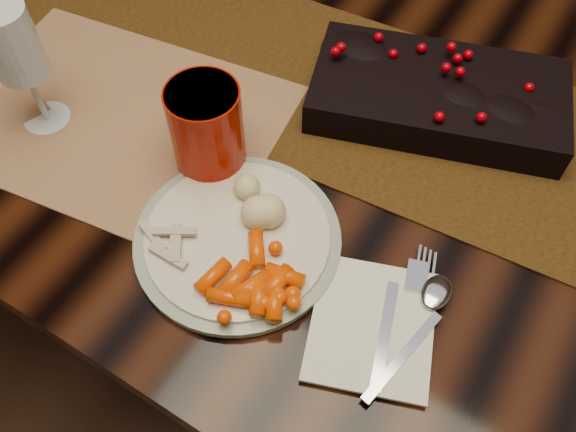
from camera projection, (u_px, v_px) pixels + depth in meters
The scene contains 14 objects.
floor at pixel (342, 323), 1.49m from camera, with size 5.00×5.00×0.00m, color black.
dining_table at pixel (357, 244), 1.18m from camera, with size 1.80×1.00×0.75m, color black.
table_runner at pixel (350, 94), 0.88m from camera, with size 1.60×0.33×0.00m, color #301803.
centerpiece at pixel (439, 92), 0.84m from camera, with size 0.35×0.18×0.07m, color black, non-canonical shape.
placemat_main at pixel (117, 119), 0.86m from camera, with size 0.45×0.33×0.00m, color brown.
dinner_plate at pixel (238, 238), 0.74m from camera, with size 0.25×0.25×0.01m, color beige.
baby_carrots at pixel (259, 279), 0.69m from camera, with size 0.11×0.09×0.02m, color #EE4500, non-canonical shape.
mashed_potatoes at pixel (254, 195), 0.74m from camera, with size 0.08×0.07×0.04m, color beige, non-canonical shape.
turkey_shreds at pixel (165, 239), 0.72m from camera, with size 0.08×0.07×0.02m, color tan, non-canonical shape.
napkin at pixel (372, 325), 0.68m from camera, with size 0.14×0.16×0.01m, color white.
fork at pixel (393, 319), 0.68m from camera, with size 0.03×0.17×0.00m, color #ADAFC8, non-canonical shape.
spoon at pixel (414, 335), 0.67m from camera, with size 0.03×0.17×0.00m, color white, non-canonical shape.
red_cup at pixel (207, 130), 0.76m from camera, with size 0.09×0.09×0.13m, color #A10E00.
wine_glass at pixel (24, 70), 0.78m from camera, with size 0.07×0.07×0.19m, color #B2BDC8, non-canonical shape.
Camera 1 is at (0.21, -0.59, 1.39)m, focal length 38.00 mm.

